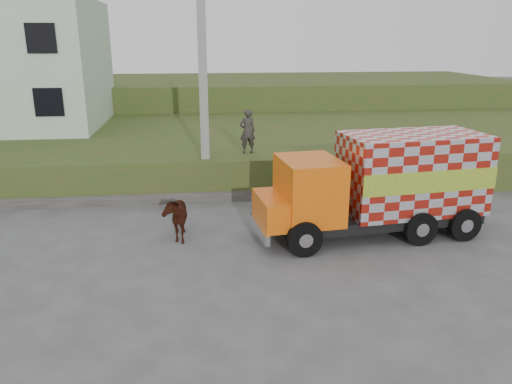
{
  "coord_description": "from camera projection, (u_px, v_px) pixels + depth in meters",
  "views": [
    {
      "loc": [
        -1.24,
        -13.26,
        5.72
      ],
      "look_at": [
        0.43,
        0.9,
        1.3
      ],
      "focal_mm": 35.0,
      "sensor_mm": 36.0,
      "label": 1
    }
  ],
  "objects": [
    {
      "name": "pedestrian",
      "position": [
        247.0,
        131.0,
        18.82
      ],
      "size": [
        0.68,
        0.52,
        1.68
      ],
      "primitive_type": "imported",
      "rotation": [
        0.0,
        0.0,
        3.34
      ],
      "color": "#2D2A28",
      "rests_on": "embankment"
    },
    {
      "name": "utility_pole",
      "position": [
        203.0,
        87.0,
        17.46
      ],
      "size": [
        1.2,
        0.3,
        8.0
      ],
      "color": "gray",
      "rests_on": "ground"
    },
    {
      "name": "ground",
      "position": [
        245.0,
        245.0,
        14.41
      ],
      "size": [
        120.0,
        120.0,
        0.0
      ],
      "primitive_type": "plane",
      "color": "#474749",
      "rests_on": "ground"
    },
    {
      "name": "retaining_strip",
      "position": [
        179.0,
        196.0,
        18.11
      ],
      "size": [
        16.0,
        0.5,
        0.4
      ],
      "primitive_type": "cube",
      "color": "#595651",
      "rests_on": "ground"
    },
    {
      "name": "cow",
      "position": [
        175.0,
        216.0,
        14.72
      ],
      "size": [
        0.86,
        1.67,
        1.37
      ],
      "primitive_type": "imported",
      "rotation": [
        0.0,
        0.0,
        0.07
      ],
      "color": "black",
      "rests_on": "ground"
    },
    {
      "name": "embankment_far",
      "position": [
        215.0,
        101.0,
        34.84
      ],
      "size": [
        40.0,
        12.0,
        3.0
      ],
      "primitive_type": "cube",
      "color": "#284D19",
      "rests_on": "ground"
    },
    {
      "name": "cargo_truck",
      "position": [
        383.0,
        184.0,
        14.78
      ],
      "size": [
        7.0,
        3.0,
        3.03
      ],
      "rotation": [
        0.0,
        0.0,
        0.11
      ],
      "color": "black",
      "rests_on": "ground"
    },
    {
      "name": "embankment",
      "position": [
        225.0,
        147.0,
        23.67
      ],
      "size": [
        40.0,
        12.0,
        1.5
      ],
      "primitive_type": "cube",
      "color": "#284D19",
      "rests_on": "ground"
    }
  ]
}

